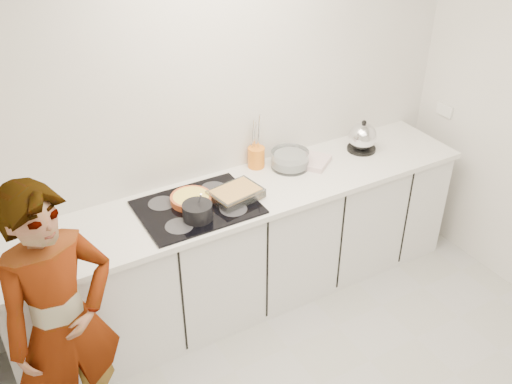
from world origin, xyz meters
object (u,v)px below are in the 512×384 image
tart_dish (191,198)px  kettle (362,138)px  utensil_crock (256,157)px  baking_dish (236,193)px  mixing_bowl (290,160)px  cook (63,325)px  hob (197,207)px  saucepan (198,211)px

tart_dish → kettle: size_ratio=1.08×
utensil_crock → baking_dish: bearing=-136.5°
kettle → baking_dish: bearing=-173.0°
mixing_bowl → kettle: (0.59, -0.05, 0.04)m
tart_dish → cook: 1.11m
hob → cook: (-0.96, -0.48, -0.10)m
baking_dish → mixing_bowl: (0.52, 0.18, 0.01)m
tart_dish → mixing_bowl: size_ratio=1.07×
hob → baking_dish: (0.25, -0.03, 0.04)m
baking_dish → utensil_crock: 0.45m
saucepan → kettle: 1.44m
saucepan → cook: size_ratio=0.12×
saucepan → cook: cook is taller
utensil_crock → mixing_bowl: bearing=-32.2°
tart_dish → saucepan: saucepan is taller
tart_dish → kettle: 1.38m
cook → hob: bearing=14.3°
cook → kettle: bearing=1.7°
baking_dish → utensil_crock: (0.32, 0.31, 0.03)m
hob → tart_dish: size_ratio=2.54×
tart_dish → utensil_crock: size_ratio=1.93×
hob → utensil_crock: 0.64m
saucepan → mixing_bowl: 0.87m
saucepan → baking_dish: 0.32m
saucepan → baking_dish: bearing=16.1°
baking_dish → utensil_crock: bearing=43.5°
kettle → hob: bearing=-175.7°
mixing_bowl → utensil_crock: size_ratio=1.80×
hob → tart_dish: 0.07m
tart_dish → mixing_bowl: mixing_bowl is taller
kettle → tart_dish: bearing=-178.5°
baking_dish → cook: 1.30m
saucepan → utensil_crock: size_ratio=1.32×
kettle → utensil_crock: kettle is taller
tart_dish → baking_dish: size_ratio=0.82×
baking_dish → cook: bearing=-159.7°
baking_dish → mixing_bowl: size_ratio=1.31×
kettle → mixing_bowl: bearing=175.6°
hob → kettle: bearing=4.3°
saucepan → baking_dish: size_ratio=0.56×
saucepan → cook: (-0.91, -0.36, -0.16)m
hob → baking_dish: size_ratio=2.08×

